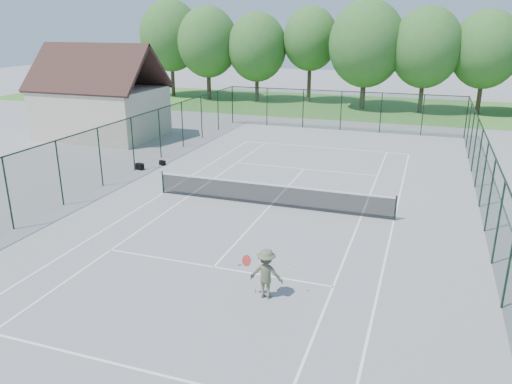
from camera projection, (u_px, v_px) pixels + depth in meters
The scene contains 10 objects.
ground at pixel (270, 206), 22.75m from camera, with size 140.00×140.00×0.00m, color gray.
grass_far at pixel (361, 107), 49.60m from camera, with size 80.00×16.00×0.01m, color #478132.
court_lines at pixel (270, 206), 22.75m from camera, with size 11.05×23.85×0.01m.
tennis_net at pixel (270, 194), 22.57m from camera, with size 11.08×0.08×1.10m.
fence_enclosure at pixel (271, 173), 22.25m from camera, with size 18.05×36.05×3.02m.
utility_building at pixel (100, 94), 35.66m from camera, with size 8.60×6.27×6.63m.
tree_line_far at pixel (365, 44), 47.67m from camera, with size 39.40×6.40×9.70m.
sports_bag_a at pixel (140, 166), 28.31m from camera, with size 0.45×0.27×0.36m, color black.
sports_bag_b at pixel (162, 163), 29.21m from camera, with size 0.36×0.22×0.28m, color black.
tennis_player at pixel (266, 273), 14.94m from camera, with size 1.67×0.78×1.57m.
Camera 1 is at (6.37, -20.38, 7.90)m, focal length 35.00 mm.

